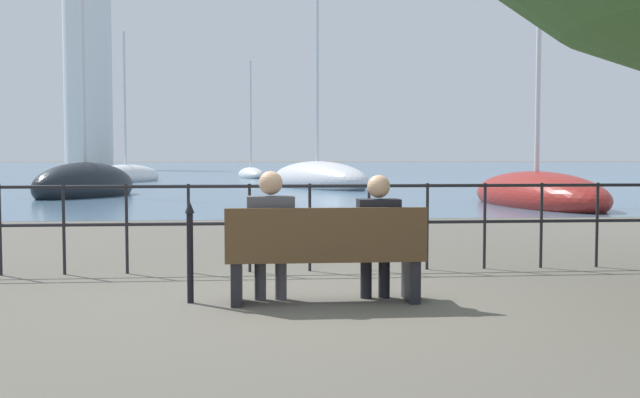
# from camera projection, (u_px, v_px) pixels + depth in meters

# --- Properties ---
(ground_plane) EXTENTS (1000.00, 1000.00, 0.00)m
(ground_plane) POSITION_uv_depth(u_px,v_px,m) (325.00, 302.00, 6.68)
(ground_plane) COLOR #605B51
(harbor_water) EXTENTS (600.00, 300.00, 0.01)m
(harbor_water) POSITION_uv_depth(u_px,v_px,m) (259.00, 165.00, 164.95)
(harbor_water) COLOR slate
(harbor_water) RESTS_ON ground_plane
(park_bench) EXTENTS (1.84, 0.45, 0.90)m
(park_bench) POSITION_uv_depth(u_px,v_px,m) (325.00, 257.00, 6.59)
(park_bench) COLOR brown
(park_bench) RESTS_ON ground_plane
(seated_person_left) EXTENTS (0.44, 0.35, 1.23)m
(seated_person_left) POSITION_uv_depth(u_px,v_px,m) (271.00, 230.00, 6.61)
(seated_person_left) COLOR #4C4C51
(seated_person_left) RESTS_ON ground_plane
(seated_person_right) EXTENTS (0.39, 0.35, 1.19)m
(seated_person_right) POSITION_uv_depth(u_px,v_px,m) (378.00, 231.00, 6.71)
(seated_person_right) COLOR black
(seated_person_right) RESTS_ON ground_plane
(promenade_railing) EXTENTS (12.91, 0.04, 1.05)m
(promenade_railing) POSITION_uv_depth(u_px,v_px,m) (310.00, 213.00, 8.50)
(promenade_railing) COLOR black
(promenade_railing) RESTS_ON ground_plane
(closed_umbrella) EXTENTS (0.09, 0.09, 0.95)m
(closed_umbrella) POSITION_uv_depth(u_px,v_px,m) (190.00, 246.00, 6.61)
(closed_umbrella) COLOR black
(closed_umbrella) RESTS_ON ground_plane
(sailboat_0) EXTENTS (5.53, 8.45, 10.50)m
(sailboat_0) POSITION_uv_depth(u_px,v_px,m) (317.00, 180.00, 33.36)
(sailboat_0) COLOR silver
(sailboat_0) RESTS_ON ground_plane
(sailboat_1) EXTENTS (4.17, 8.20, 9.20)m
(sailboat_1) POSITION_uv_depth(u_px,v_px,m) (126.00, 177.00, 41.73)
(sailboat_1) COLOR white
(sailboat_1) RESTS_ON ground_plane
(sailboat_2) EXTENTS (3.89, 5.65, 7.84)m
(sailboat_2) POSITION_uv_depth(u_px,v_px,m) (86.00, 186.00, 25.53)
(sailboat_2) COLOR black
(sailboat_2) RESTS_ON ground_plane
(sailboat_3) EXTENTS (2.84, 6.99, 8.83)m
(sailboat_3) POSITION_uv_depth(u_px,v_px,m) (536.00, 195.00, 20.49)
(sailboat_3) COLOR maroon
(sailboat_3) RESTS_ON ground_plane
(sailboat_4) EXTENTS (2.59, 6.12, 8.73)m
(sailboat_4) POSITION_uv_depth(u_px,v_px,m) (251.00, 174.00, 51.58)
(sailboat_4) COLOR white
(sailboat_4) RESTS_ON ground_plane
(harbor_lighthouse) EXTENTS (6.05, 6.05, 28.73)m
(harbor_lighthouse) POSITION_uv_depth(u_px,v_px,m) (88.00, 66.00, 91.80)
(harbor_lighthouse) COLOR white
(harbor_lighthouse) RESTS_ON ground_plane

